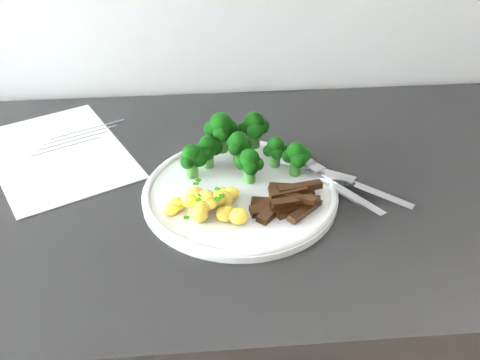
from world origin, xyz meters
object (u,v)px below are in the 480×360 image
(knife, at_px, (362,189))
(plate, at_px, (240,192))
(recipe_paper, at_px, (58,154))
(fork, at_px, (338,185))
(beef_strips, at_px, (289,200))
(potatoes, at_px, (208,203))
(broccoli, at_px, (240,144))

(knife, bearing_deg, plate, 177.44)
(recipe_paper, height_order, plate, plate)
(knife, bearing_deg, fork, -177.61)
(recipe_paper, xyz_separation_m, beef_strips, (0.35, -0.18, 0.02))
(recipe_paper, xyz_separation_m, fork, (0.43, -0.15, 0.02))
(recipe_paper, relative_size, knife, 1.93)
(potatoes, relative_size, fork, 0.64)
(beef_strips, distance_m, fork, 0.08)
(recipe_paper, bearing_deg, potatoes, -38.27)
(fork, xyz_separation_m, knife, (0.04, 0.00, -0.01))
(plate, bearing_deg, recipe_paper, 153.78)
(beef_strips, bearing_deg, knife, 16.09)
(plate, distance_m, broccoli, 0.08)
(plate, distance_m, beef_strips, 0.08)
(broccoli, bearing_deg, potatoes, -115.11)
(plate, relative_size, knife, 1.61)
(fork, bearing_deg, broccoli, 150.12)
(potatoes, relative_size, beef_strips, 1.06)
(recipe_paper, xyz_separation_m, potatoes, (0.24, -0.19, 0.03))
(broccoli, bearing_deg, recipe_paper, 166.04)
(fork, bearing_deg, beef_strips, -157.93)
(broccoli, height_order, knife, broccoli)
(potatoes, height_order, beef_strips, potatoes)
(recipe_paper, distance_m, potatoes, 0.31)
(plate, distance_m, fork, 0.14)
(beef_strips, bearing_deg, recipe_paper, 152.62)
(plate, bearing_deg, knife, -2.56)
(knife, bearing_deg, potatoes, -170.11)
(fork, height_order, knife, fork)
(broccoli, height_order, beef_strips, broccoli)
(broccoli, distance_m, fork, 0.16)
(potatoes, bearing_deg, knife, 9.89)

